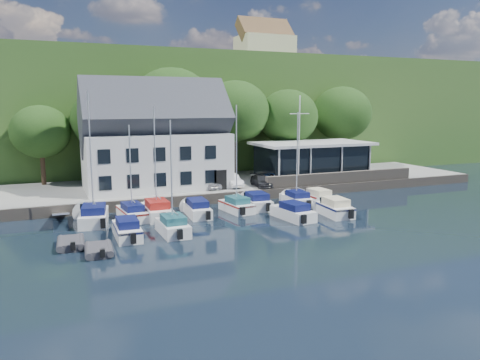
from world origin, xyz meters
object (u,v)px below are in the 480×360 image
Objects in this scene: boat_r1_5 at (256,200)px; boat_r2_4 at (334,206)px; boat_r1_1 at (130,168)px; boat_r2_1 at (171,175)px; boat_r1_3 at (197,207)px; boat_r2_3 at (293,210)px; flagpole at (299,141)px; boat_r1_0 at (91,165)px; car_dgrey at (262,181)px; boat_r1_2 at (155,161)px; dinghy_0 at (71,242)px; dinghy_1 at (99,248)px; harbor_building at (155,145)px; boat_r2_0 at (127,228)px; car_blue at (278,178)px; boat_r1_6 at (297,161)px; boat_r1_4 at (236,164)px; boat_r1_7 at (318,196)px; car_silver at (209,183)px; club_pavilion at (312,160)px; car_white at (231,180)px.

boat_r2_4 is (5.04, -4.99, 0.03)m from boat_r1_5.
boat_r2_1 is (1.97, -5.65, 0.16)m from boat_r1_1.
boat_r2_3 is (6.98, -4.27, 0.00)m from boat_r1_3.
flagpole reaches higher than boat_r1_0.
car_dgrey is 5.68m from flagpole.
boat_r1_2 is 3.15× the size of dinghy_0.
harbor_building is at bearing 69.52° from dinghy_1.
boat_r2_4 is at bearing 12.37° from dinghy_1.
boat_r1_5 is 13.42m from boat_r2_0.
harbor_building is at bearing 167.49° from car_dgrey.
boat_r2_3 is (10.34, -4.70, -4.06)m from boat_r1_2.
car_blue is 24.49m from dinghy_1.
boat_r1_5 is 17.30m from dinghy_0.
dinghy_1 is at bearing -113.87° from harbor_building.
boat_r1_6 is at bearing 0.30° from boat_r1_2.
boat_r1_5 is (2.15, 0.54, -3.49)m from boat_r1_4.
car_blue reaches higher than boat_r1_3.
boat_r1_4 is at bearing 176.10° from boat_r1_7.
harbor_building is 2.51× the size of boat_r1_5.
car_silver reaches higher than dinghy_0.
boat_r1_4 is 15.15m from dinghy_1.
boat_r1_0 is (-17.19, -5.22, 3.13)m from car_dgrey.
boat_r1_6 is (9.93, 0.40, 3.44)m from boat_r1_3.
boat_r2_4 is at bearing 1.61° from boat_r2_0.
boat_r1_6 reaches higher than dinghy_0.
boat_r1_4 is 6.44m from boat_r2_3.
boat_r1_3 is (5.34, -0.74, -3.53)m from boat_r1_1.
club_pavilion is 2.35× the size of boat_r1_7.
boat_r1_4 is 9.04m from boat_r1_7.
boat_r1_7 is at bearing -53.81° from car_dgrey.
harbor_building is 2.56× the size of boat_r1_7.
boat_r2_0 is at bearing -170.23° from boat_r1_7.
boat_r1_4 is at bearing 3.44° from boat_r1_3.
boat_r1_6 is 21.52m from dinghy_0.
car_dgrey is 10.54m from boat_r1_3.
car_blue is 0.43× the size of boat_r1_6.
boat_r1_3 is at bearing -139.69° from car_dgrey.
boat_r2_4 is (14.21, -4.91, -4.01)m from boat_r1_2.
boat_r1_4 is at bearing -124.50° from car_dgrey.
car_blue is (12.43, -2.82, -3.74)m from harbor_building.
dinghy_0 is (-23.10, -10.29, -5.30)m from flagpole.
car_white is 20.64m from dinghy_1.
car_silver is 5.54m from car_dgrey.
boat_r1_1 is 6.45m from boat_r1_3.
boat_r1_6 is at bearing 164.43° from boat_r1_7.
dinghy_0 is at bearing -152.21° from club_pavilion.
boat_r1_5 is at bearing -112.52° from car_dgrey.
car_silver is at bearing 139.03° from boat_r1_7.
harbor_building is at bearing 102.25° from boat_r1_3.
dinghy_1 is at bearing -156.04° from boat_r1_4.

